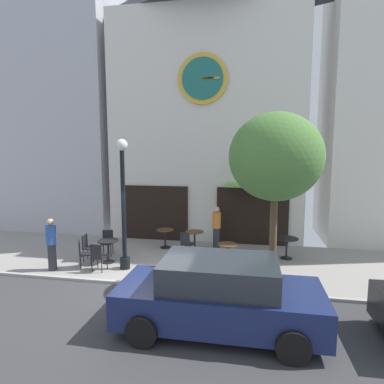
# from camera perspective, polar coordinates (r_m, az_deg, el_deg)

# --- Properties ---
(ground_plane) EXTENTS (27.37, 10.34, 0.13)m
(ground_plane) POSITION_cam_1_polar(r_m,az_deg,el_deg) (9.31, -9.06, -17.09)
(ground_plane) COLOR gray
(clock_building) EXTENTS (8.12, 3.54, 11.50)m
(clock_building) POSITION_cam_1_polar(r_m,az_deg,el_deg) (14.54, 2.59, 15.76)
(clock_building) COLOR silver
(clock_building) RESTS_ON ground_plane
(neighbor_building_left) EXTENTS (5.93, 4.40, 11.17)m
(neighbor_building_left) POSITION_cam_1_polar(r_m,az_deg,el_deg) (18.03, -21.41, 12.59)
(neighbor_building_left) COLOR #B2B2BC
(neighbor_building_left) RESTS_ON ground_plane
(street_lamp) EXTENTS (0.36, 0.36, 4.15)m
(street_lamp) POSITION_cam_1_polar(r_m,az_deg,el_deg) (10.52, -11.89, -2.12)
(street_lamp) COLOR black
(street_lamp) RESTS_ON ground_plane
(street_tree) EXTENTS (2.51, 2.26, 4.82)m
(street_tree) POSITION_cam_1_polar(r_m,az_deg,el_deg) (9.05, 14.40, 5.86)
(street_tree) COLOR brown
(street_tree) RESTS_ON ground_plane
(cafe_table_center_left) EXTENTS (0.71, 0.71, 0.77)m
(cafe_table_center_left) POSITION_cam_1_polar(r_m,az_deg,el_deg) (11.57, -14.41, -9.25)
(cafe_table_center_left) COLOR black
(cafe_table_center_left) RESTS_ON ground_plane
(cafe_table_rightmost) EXTENTS (0.66, 0.66, 0.73)m
(cafe_table_rightmost) POSITION_cam_1_polar(r_m,az_deg,el_deg) (12.86, -4.71, -7.53)
(cafe_table_rightmost) COLOR black
(cafe_table_rightmost) RESTS_ON ground_plane
(cafe_table_center) EXTENTS (0.70, 0.70, 0.73)m
(cafe_table_center) POSITION_cam_1_polar(r_m,az_deg,el_deg) (12.54, 0.46, -7.84)
(cafe_table_center) COLOR black
(cafe_table_center) RESTS_ON ground_plane
(cafe_table_near_door) EXTENTS (0.66, 0.66, 0.75)m
(cafe_table_near_door) POSITION_cam_1_polar(r_m,az_deg,el_deg) (10.94, 6.25, -10.21)
(cafe_table_near_door) COLOR black
(cafe_table_near_door) RESTS_ON ground_plane
(cafe_table_center_right) EXTENTS (0.79, 0.79, 0.75)m
(cafe_table_center_right) POSITION_cam_1_polar(r_m,az_deg,el_deg) (12.04, 16.19, -8.60)
(cafe_table_center_right) COLOR black
(cafe_table_center_right) RESTS_ON ground_plane
(cafe_chair_outer) EXTENTS (0.53, 0.53, 0.90)m
(cafe_chair_outer) POSITION_cam_1_polar(r_m,az_deg,el_deg) (11.78, -0.95, -8.79)
(cafe_chair_outer) COLOR black
(cafe_chair_outer) RESTS_ON ground_plane
(cafe_chair_near_tree) EXTENTS (0.43, 0.43, 0.90)m
(cafe_chair_near_tree) POSITION_cam_1_polar(r_m,az_deg,el_deg) (11.99, -17.77, -8.87)
(cafe_chair_near_tree) COLOR black
(cafe_chair_near_tree) RESTS_ON ground_plane
(cafe_chair_right_end) EXTENTS (0.55, 0.55, 0.90)m
(cafe_chair_right_end) POSITION_cam_1_polar(r_m,az_deg,el_deg) (11.33, -18.53, -9.87)
(cafe_chair_right_end) COLOR black
(cafe_chair_right_end) RESTS_ON ground_plane
(cafe_chair_corner) EXTENTS (0.43, 0.43, 0.90)m
(cafe_chair_corner) POSITION_cam_1_polar(r_m,az_deg,el_deg) (10.84, -16.10, -10.56)
(cafe_chair_corner) COLOR black
(cafe_chair_corner) RESTS_ON ground_plane
(cafe_chair_facing_wall) EXTENTS (0.48, 0.48, 0.90)m
(cafe_chair_facing_wall) POSITION_cam_1_polar(r_m,az_deg,el_deg) (12.41, -14.55, -8.19)
(cafe_chair_facing_wall) COLOR black
(cafe_chair_facing_wall) RESTS_ON ground_plane
(pedestrian_orange) EXTENTS (0.40, 0.40, 1.67)m
(pedestrian_orange) POSITION_cam_1_polar(r_m,az_deg,el_deg) (12.57, 4.30, -6.19)
(pedestrian_orange) COLOR #2D2D38
(pedestrian_orange) RESTS_ON ground_plane
(pedestrian_blue) EXTENTS (0.44, 0.44, 1.67)m
(pedestrian_blue) POSITION_cam_1_polar(r_m,az_deg,el_deg) (11.37, -23.31, -8.29)
(pedestrian_blue) COLOR #2D2D38
(pedestrian_blue) RESTS_ON ground_plane
(parked_car_navy) EXTENTS (4.30, 2.02, 1.55)m
(parked_car_navy) POSITION_cam_1_polar(r_m,az_deg,el_deg) (7.29, 4.79, -17.52)
(parked_car_navy) COLOR navy
(parked_car_navy) RESTS_ON ground_plane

